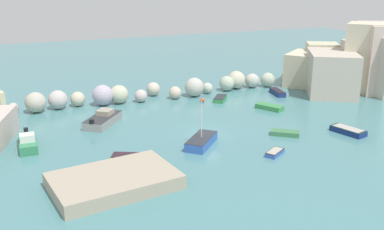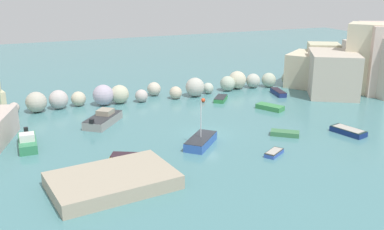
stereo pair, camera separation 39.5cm
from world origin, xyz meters
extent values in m
plane|color=teal|center=(0.00, 0.00, 0.00)|extent=(160.00, 160.00, 0.00)
cube|color=beige|center=(31.34, 7.49, 4.94)|extent=(8.42, 9.93, 9.87)
cube|color=beige|center=(27.62, 15.63, 3.10)|extent=(6.36, 6.24, 6.20)
cube|color=beige|center=(24.43, 13.89, 2.53)|extent=(9.83, 9.76, 5.06)
cube|color=#BFB19F|center=(23.75, 8.51, 3.06)|extent=(10.14, 10.93, 6.11)
cube|color=beige|center=(34.09, 16.74, 2.00)|extent=(8.56, 6.90, 4.00)
cube|color=beige|center=(34.97, 12.76, 3.13)|extent=(9.29, 10.25, 6.25)
cube|color=beige|center=(29.02, 7.81, 5.00)|extent=(6.98, 7.07, 10.00)
sphere|color=beige|center=(-18.95, 16.46, 0.67)|extent=(1.33, 1.33, 1.33)
sphere|color=#B7B1A1|center=(-16.30, 15.70, 1.30)|extent=(2.60, 2.60, 2.60)
sphere|color=#BEB4B0|center=(-13.53, 16.23, 1.22)|extent=(2.44, 2.44, 2.44)
sphere|color=beige|center=(-10.98, 16.51, 0.96)|extent=(1.93, 1.93, 1.93)
sphere|color=#B3A6BA|center=(-7.88, 15.59, 1.37)|extent=(2.75, 2.75, 2.75)
sphere|color=beige|center=(-5.66, 15.68, 1.25)|extent=(2.49, 2.49, 2.49)
sphere|color=beige|center=(-2.78, 15.15, 0.86)|extent=(1.72, 1.72, 1.72)
sphere|color=beige|center=(-0.16, 17.71, 0.97)|extent=(1.94, 1.94, 1.94)
sphere|color=beige|center=(2.08, 14.88, 0.87)|extent=(1.75, 1.75, 1.75)
sphere|color=#BBB9AE|center=(5.08, 15.02, 1.35)|extent=(2.69, 2.69, 2.69)
sphere|color=#B8C0B1|center=(7.48, 15.78, 0.79)|extent=(1.59, 1.59, 1.59)
sphere|color=#B0BDA8|center=(10.81, 16.11, 1.11)|extent=(2.22, 2.22, 2.22)
sphere|color=beige|center=(12.79, 16.76, 1.34)|extent=(2.69, 2.69, 2.69)
sphere|color=#B9BCB0|center=(15.33, 16.35, 1.08)|extent=(2.17, 2.17, 2.17)
sphere|color=#B4BEA6|center=(17.80, 15.85, 1.09)|extent=(2.18, 2.18, 2.18)
sphere|color=beige|center=(21.51, 16.31, 0.91)|extent=(1.83, 1.83, 1.83)
cube|color=tan|center=(-12.27, -8.60, 0.58)|extent=(10.58, 7.67, 1.16)
sphere|color=#E04C28|center=(4.89, 11.77, 0.29)|extent=(0.58, 0.58, 0.58)
cube|color=#325DB6|center=(-1.93, -2.87, 0.42)|extent=(4.68, 4.78, 0.83)
cube|color=#282C32|center=(-1.93, -2.87, 0.86)|extent=(4.59, 4.68, 0.06)
cylinder|color=silver|center=(-1.93, -2.87, 2.77)|extent=(0.10, 0.10, 3.87)
cube|color=#2F8846|center=(7.42, 11.51, 0.26)|extent=(2.96, 3.26, 0.52)
cube|color=#272A2F|center=(7.42, 11.51, 0.55)|extent=(2.90, 3.19, 0.06)
cube|color=#328154|center=(-18.11, 3.36, 0.45)|extent=(1.75, 4.71, 0.91)
cube|color=silver|center=(-18.12, 2.85, 1.27)|extent=(1.43, 1.27, 0.72)
cube|color=black|center=(-18.07, 5.56, 1.16)|extent=(0.45, 0.37, 0.50)
cube|color=gray|center=(-9.62, 7.71, 0.46)|extent=(5.33, 5.85, 0.93)
cube|color=#2D2F33|center=(-9.62, 7.71, 0.96)|extent=(5.22, 5.73, 0.06)
cube|color=#9E937F|center=(-9.20, 8.25, 1.25)|extent=(2.34, 2.35, 0.65)
cube|color=black|center=(-11.26, 5.65, 1.18)|extent=(0.57, 0.56, 0.50)
cube|color=navy|center=(14.24, -5.91, 0.28)|extent=(2.45, 4.01, 0.55)
cube|color=#1B2F2E|center=(14.24, -5.91, 0.58)|extent=(2.40, 3.93, 0.06)
cube|color=#ADA89E|center=(14.24, -5.91, 0.59)|extent=(2.09, 3.40, 0.08)
cube|color=#3A8C4A|center=(11.40, 5.29, 0.30)|extent=(2.95, 3.77, 0.60)
cube|color=white|center=(-15.79, -7.64, 0.24)|extent=(1.68, 2.82, 0.48)
cube|color=#2D1C1F|center=(-15.79, -7.64, 0.51)|extent=(1.64, 2.76, 0.06)
cube|color=yellow|center=(-9.63, -4.11, 0.32)|extent=(3.77, 2.85, 0.65)
cube|color=#2E1E27|center=(-9.63, -4.11, 0.68)|extent=(3.69, 2.79, 0.06)
cube|color=navy|center=(16.53, 11.18, 0.31)|extent=(1.81, 3.82, 0.62)
cube|color=black|center=(16.53, 11.18, 0.65)|extent=(1.77, 3.75, 0.06)
cube|color=#3E7B4C|center=(7.60, -3.69, 0.25)|extent=(3.14, 2.83, 0.50)
cube|color=#3858B7|center=(3.53, -7.89, 0.18)|extent=(2.51, 2.09, 0.36)
cube|color=#2C2E26|center=(3.53, -7.89, 0.39)|extent=(2.46, 2.05, 0.06)
cube|color=#ADA89E|center=(3.53, -7.89, 0.40)|extent=(2.13, 1.78, 0.08)
camera|label=1|loc=(-19.31, -40.98, 16.39)|focal=41.47mm
camera|label=2|loc=(-18.95, -41.13, 16.39)|focal=41.47mm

